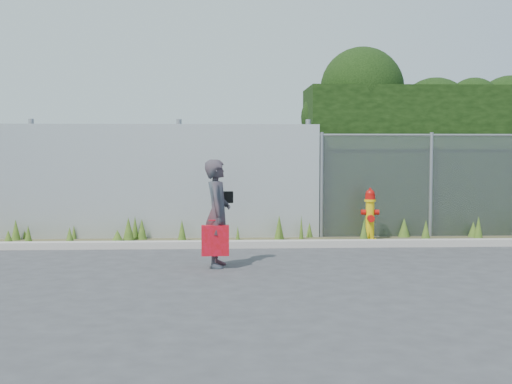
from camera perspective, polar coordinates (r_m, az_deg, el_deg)
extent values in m
plane|color=#3A3A3C|center=(9.50, 2.23, -6.56)|extent=(80.00, 80.00, 0.00)
cube|color=#A59D95|center=(11.26, 1.43, -4.64)|extent=(16.00, 0.22, 0.12)
cube|color=#464128|center=(11.86, 1.22, -4.49)|extent=(16.00, 1.20, 0.01)
cone|color=#395B1B|center=(12.03, -12.21, -3.91)|extent=(0.23, 0.23, 0.24)
cone|color=#395B1B|center=(12.66, -15.88, -3.50)|extent=(0.09, 0.09, 0.28)
cone|color=#395B1B|center=(11.80, -16.23, -3.88)|extent=(0.19, 0.19, 0.34)
cone|color=#395B1B|center=(12.65, 9.68, -3.12)|extent=(0.16, 0.16, 0.41)
cone|color=#395B1B|center=(12.38, -10.70, -3.18)|extent=(0.14, 0.14, 0.45)
cone|color=#395B1B|center=(11.98, -6.60, -3.48)|extent=(0.17, 0.17, 0.41)
cone|color=#395B1B|center=(12.16, -11.27, -3.32)|extent=(0.23, 0.23, 0.45)
cone|color=#395B1B|center=(13.18, 18.75, -3.22)|extent=(0.20, 0.20, 0.31)
cone|color=#395B1B|center=(11.75, 2.09, -3.40)|extent=(0.09, 0.09, 0.49)
cone|color=#395B1B|center=(12.21, 4.05, -3.19)|extent=(0.08, 0.08, 0.46)
cone|color=#395B1B|center=(12.80, 13.03, -3.15)|extent=(0.23, 0.23, 0.38)
cone|color=#395B1B|center=(11.94, 9.57, -3.49)|extent=(0.18, 0.18, 0.42)
cone|color=#395B1B|center=(12.96, -19.83, -3.28)|extent=(0.10, 0.10, 0.34)
cone|color=#395B1B|center=(12.00, 2.07, -3.27)|extent=(0.20, 0.20, 0.48)
cone|color=#395B1B|center=(12.47, 4.77, -3.42)|extent=(0.13, 0.13, 0.30)
cone|color=#395B1B|center=(12.46, 14.86, -3.35)|extent=(0.18, 0.18, 0.39)
cone|color=#395B1B|center=(11.56, -4.06, -3.98)|extent=(0.20, 0.20, 0.30)
cone|color=#395B1B|center=(12.04, -1.63, -3.73)|extent=(0.08, 0.08, 0.27)
cone|color=#395B1B|center=(12.54, -21.16, -3.77)|extent=(0.17, 0.17, 0.24)
cone|color=#395B1B|center=(12.31, -19.59, -3.63)|extent=(0.15, 0.15, 0.34)
cone|color=#395B1B|center=(12.74, 19.16, -3.11)|extent=(0.18, 0.18, 0.46)
cone|color=#395B1B|center=(12.32, -10.11, -3.33)|extent=(0.19, 0.19, 0.40)
cone|color=#395B1B|center=(12.84, -20.57, -3.22)|extent=(0.18, 0.18, 0.40)
cube|color=#B3B7BB|center=(12.56, -13.93, 0.87)|extent=(8.50, 0.08, 2.20)
cylinder|color=gray|center=(12.98, -19.26, 1.08)|extent=(0.10, 0.10, 2.30)
cylinder|color=gray|center=(12.48, -6.83, 1.17)|extent=(0.10, 0.10, 2.30)
cylinder|color=gray|center=(12.55, 4.64, 1.20)|extent=(0.10, 0.10, 2.30)
cube|color=gray|center=(13.34, 19.57, 0.50)|extent=(6.50, 0.03, 2.00)
cylinder|color=gray|center=(13.32, 19.66, 4.79)|extent=(6.50, 0.04, 0.04)
cylinder|color=gray|center=(12.47, 5.85, 0.60)|extent=(0.07, 0.07, 2.05)
cylinder|color=gray|center=(12.97, 15.28, 0.60)|extent=(0.07, 0.07, 2.05)
cube|color=black|center=(14.36, 19.20, 2.71)|extent=(7.30, 1.60, 3.00)
sphere|color=black|center=(13.81, 6.50, 6.60)|extent=(1.20, 1.20, 1.20)
sphere|color=black|center=(13.73, 9.38, 9.02)|extent=(1.74, 1.74, 1.74)
sphere|color=black|center=(13.96, 12.52, 6.13)|extent=(1.26, 1.26, 1.26)
sphere|color=black|center=(14.13, 15.60, 6.54)|extent=(1.61, 1.61, 1.61)
sphere|color=black|center=(14.25, 18.77, 7.34)|extent=(1.14, 1.14, 1.14)
sphere|color=black|center=(14.86, 21.63, 6.62)|extent=(1.56, 1.56, 1.56)
cylinder|color=yellow|center=(12.22, 10.07, -4.20)|extent=(0.25, 0.25, 0.05)
cylinder|color=yellow|center=(12.18, 10.09, -2.58)|extent=(0.16, 0.16, 0.75)
cylinder|color=yellow|center=(12.14, 10.11, -0.74)|extent=(0.21, 0.21, 0.04)
cylinder|color=#B20F0A|center=(12.14, 10.12, -0.45)|extent=(0.18, 0.18, 0.09)
sphere|color=#B20F0A|center=(12.13, 10.12, -0.16)|extent=(0.17, 0.17, 0.17)
cylinder|color=#B20F0A|center=(12.13, 10.12, 0.25)|extent=(0.04, 0.04, 0.04)
cylinder|color=#B20F0A|center=(12.14, 9.53, -1.78)|extent=(0.09, 0.10, 0.10)
cylinder|color=#B20F0A|center=(12.19, 10.67, -1.77)|extent=(0.09, 0.10, 0.10)
cylinder|color=#B20F0A|center=(12.05, 10.23, -2.33)|extent=(0.13, 0.11, 0.13)
imported|color=#0E4F59|center=(9.32, -3.45, -1.91)|extent=(0.42, 0.60, 1.56)
cube|color=#AA0C09|center=(9.18, -3.65, -4.32)|extent=(0.39, 0.14, 0.43)
cylinder|color=#AA0C09|center=(9.15, -3.66, -2.53)|extent=(0.19, 0.02, 0.02)
cube|color=black|center=(9.52, -2.74, -0.46)|extent=(0.23, 0.10, 0.17)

